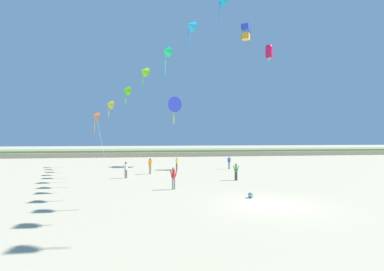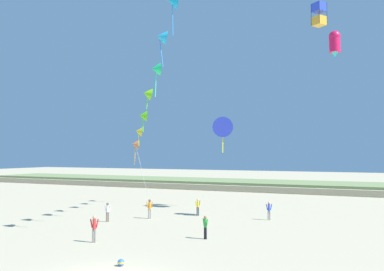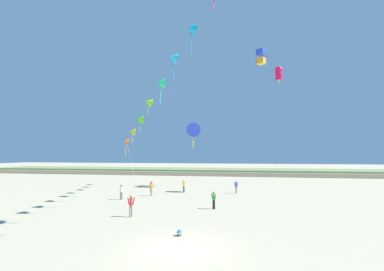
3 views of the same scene
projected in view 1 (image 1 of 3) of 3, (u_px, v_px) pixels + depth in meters
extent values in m
plane|color=#C1B28E|center=(271.00, 205.00, 17.78)|extent=(240.00, 240.00, 0.00)
cube|color=tan|center=(180.00, 153.00, 67.12)|extent=(120.00, 12.79, 0.91)
cube|color=#7A8E56|center=(180.00, 150.00, 67.12)|extent=(120.00, 10.87, 0.52)
cylinder|color=gray|center=(175.00, 184.00, 23.03)|extent=(0.13, 0.13, 0.87)
cylinder|color=gray|center=(173.00, 184.00, 22.96)|extent=(0.13, 0.13, 0.87)
cylinder|color=red|center=(174.00, 174.00, 23.00)|extent=(0.23, 0.23, 0.62)
cylinder|color=red|center=(176.00, 173.00, 23.08)|extent=(0.22, 0.14, 0.59)
cylinder|color=red|center=(171.00, 174.00, 22.91)|extent=(0.22, 0.14, 0.59)
sphere|color=tan|center=(174.00, 169.00, 23.00)|extent=(0.24, 0.24, 0.24)
cylinder|color=gray|center=(230.00, 166.00, 37.70)|extent=(0.12, 0.12, 0.80)
cylinder|color=gray|center=(229.00, 166.00, 37.63)|extent=(0.12, 0.12, 0.80)
cylinder|color=blue|center=(229.00, 160.00, 37.67)|extent=(0.21, 0.21, 0.57)
cylinder|color=blue|center=(230.00, 160.00, 37.76)|extent=(0.21, 0.14, 0.54)
cylinder|color=blue|center=(228.00, 160.00, 37.58)|extent=(0.21, 0.14, 0.54)
sphere|color=tan|center=(229.00, 157.00, 37.67)|extent=(0.22, 0.22, 0.22)
cylinder|color=black|center=(235.00, 176.00, 27.90)|extent=(0.12, 0.12, 0.79)
cylinder|color=black|center=(237.00, 176.00, 27.85)|extent=(0.12, 0.12, 0.79)
cylinder|color=green|center=(236.00, 169.00, 27.88)|extent=(0.21, 0.21, 0.56)
cylinder|color=green|center=(234.00, 168.00, 27.94)|extent=(0.20, 0.16, 0.53)
cylinder|color=green|center=(238.00, 168.00, 27.82)|extent=(0.20, 0.16, 0.53)
sphere|color=#9E7051|center=(236.00, 165.00, 27.88)|extent=(0.21, 0.21, 0.21)
cylinder|color=#726656|center=(127.00, 174.00, 29.33)|extent=(0.12, 0.12, 0.81)
cylinder|color=#726656|center=(125.00, 174.00, 29.25)|extent=(0.12, 0.12, 0.81)
cylinder|color=white|center=(126.00, 167.00, 29.30)|extent=(0.21, 0.21, 0.58)
cylinder|color=white|center=(128.00, 166.00, 29.40)|extent=(0.21, 0.16, 0.55)
cylinder|color=white|center=(124.00, 167.00, 29.19)|extent=(0.21, 0.16, 0.55)
sphere|color=brown|center=(126.00, 163.00, 29.30)|extent=(0.22, 0.22, 0.22)
cylinder|color=#474C56|center=(176.00, 167.00, 36.29)|extent=(0.12, 0.12, 0.80)
cylinder|color=#474C56|center=(177.00, 167.00, 36.42)|extent=(0.12, 0.12, 0.80)
cylinder|color=yellow|center=(177.00, 161.00, 36.36)|extent=(0.21, 0.21, 0.57)
cylinder|color=yellow|center=(176.00, 161.00, 36.20)|extent=(0.18, 0.20, 0.54)
cylinder|color=yellow|center=(177.00, 161.00, 36.52)|extent=(0.18, 0.20, 0.54)
sphere|color=beige|center=(177.00, 158.00, 36.36)|extent=(0.22, 0.22, 0.22)
cylinder|color=gray|center=(150.00, 170.00, 32.52)|extent=(0.13, 0.13, 0.87)
cylinder|color=gray|center=(151.00, 170.00, 32.63)|extent=(0.13, 0.13, 0.87)
cylinder|color=orange|center=(150.00, 163.00, 32.58)|extent=(0.23, 0.23, 0.62)
cylinder|color=orange|center=(149.00, 163.00, 32.43)|extent=(0.21, 0.20, 0.58)
cylinder|color=orange|center=(152.00, 163.00, 32.72)|extent=(0.21, 0.20, 0.58)
sphere|color=brown|center=(150.00, 159.00, 32.58)|extent=(0.24, 0.24, 0.24)
cone|color=#CF6F3D|center=(95.00, 116.00, 40.38)|extent=(1.37, 1.36, 1.18)
cylinder|color=gold|center=(95.00, 126.00, 40.47)|extent=(0.17, 0.11, 2.19)
cone|color=gold|center=(109.00, 104.00, 38.07)|extent=(1.33, 1.39, 1.19)
cylinder|color=#C6E539|center=(109.00, 111.00, 38.17)|extent=(0.14, 0.21, 1.35)
cone|color=#5BD717|center=(126.00, 90.00, 35.61)|extent=(1.28, 1.33, 1.14)
cylinder|color=#4CE539|center=(125.00, 98.00, 35.70)|extent=(0.23, 0.20, 1.42)
cone|color=#72DA18|center=(144.00, 71.00, 33.20)|extent=(1.42, 1.42, 1.22)
cylinder|color=#5FE539|center=(143.00, 79.00, 33.30)|extent=(0.21, 0.09, 1.23)
cone|color=#1EE37A|center=(166.00, 51.00, 31.12)|extent=(1.25, 1.31, 1.11)
cylinder|color=#39E5B2|center=(165.00, 64.00, 31.21)|extent=(0.13, 0.17, 2.17)
cone|color=#23B5EB|center=(190.00, 25.00, 28.62)|extent=(1.36, 1.40, 1.20)
cylinder|color=#398DE5|center=(189.00, 39.00, 28.71)|extent=(0.30, 0.15, 2.05)
cylinder|color=#398DE5|center=(219.00, 14.00, 26.41)|extent=(0.09, 0.16, 2.13)
cylinder|color=silver|center=(102.00, 142.00, 40.93)|extent=(1.22, 1.19, 6.63)
cylinder|color=#EA174E|center=(269.00, 53.00, 39.20)|extent=(1.33, 1.33, 1.45)
sphere|color=#EA174E|center=(269.00, 48.00, 39.20)|extent=(0.96, 0.96, 0.96)
cone|color=#2DE5C6|center=(269.00, 59.00, 39.20)|extent=(1.17, 1.17, 0.73)
sphere|color=black|center=(269.00, 46.00, 39.21)|extent=(0.20, 0.20, 0.20)
cone|color=#2A3AC0|center=(174.00, 104.00, 42.62)|extent=(2.35, 1.62, 2.24)
cone|color=yellow|center=(174.00, 104.00, 42.62)|extent=(1.31, 0.93, 1.23)
cylinder|color=yellow|center=(174.00, 115.00, 42.61)|extent=(0.13, 0.25, 2.44)
cube|color=gold|center=(246.00, 37.00, 43.08)|extent=(1.43, 1.43, 0.85)
cube|color=blue|center=(246.00, 27.00, 43.09)|extent=(1.43, 1.43, 0.85)
cylinder|color=black|center=(248.00, 30.00, 42.40)|extent=(0.04, 0.04, 2.18)
cylinder|color=black|center=(250.00, 33.00, 43.32)|extent=(0.04, 0.04, 2.18)
cylinder|color=black|center=(243.00, 34.00, 43.78)|extent=(0.04, 0.04, 2.18)
cylinder|color=black|center=(241.00, 31.00, 42.86)|extent=(0.04, 0.04, 2.18)
sphere|color=blue|center=(251.00, 195.00, 19.84)|extent=(0.36, 0.36, 0.36)
cylinder|color=yellow|center=(251.00, 195.00, 19.84)|extent=(0.36, 0.36, 0.09)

